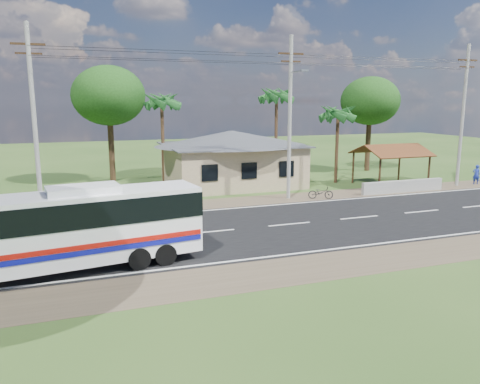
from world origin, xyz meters
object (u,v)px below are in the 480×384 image
object	(u,v)px
coach_bus	(61,225)
motorcycle	(321,192)
person	(476,175)
waiting_shed	(391,152)

from	to	relation	value
coach_bus	motorcycle	size ratio (longest dim) A/B	6.55
coach_bus	person	bearing A→B (deg)	9.99
coach_bus	person	xyz separation A→B (m)	(31.54, 10.08, -1.16)
coach_bus	person	world-z (taller)	coach_bus
waiting_shed	coach_bus	bearing A→B (deg)	-153.76
waiting_shed	motorcycle	world-z (taller)	waiting_shed
motorcycle	person	xyz separation A→B (m)	(14.86, 0.89, 0.35)
coach_bus	motorcycle	xyz separation A→B (m)	(16.68, 9.20, -1.51)
coach_bus	motorcycle	distance (m)	19.11
waiting_shed	motorcycle	distance (m)	8.79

